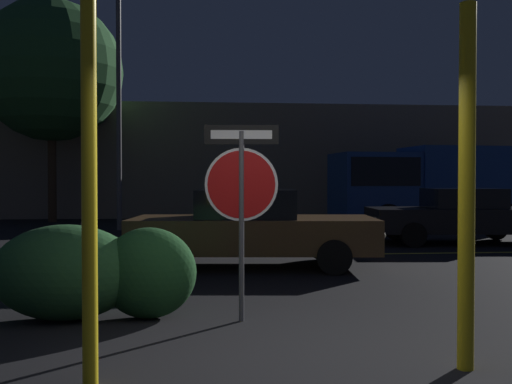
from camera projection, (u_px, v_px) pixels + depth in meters
ground_plane at (283, 366)px, 4.91m from camera, size 260.00×260.00×0.00m
road_center_stripe at (236, 256)px, 12.12m from camera, size 36.72×0.12×0.01m
stop_sign at (241, 184)px, 6.47m from camera, size 0.85×0.07×2.23m
yellow_pole_left at (89, 166)px, 4.41m from camera, size 0.12×0.12×3.44m
yellow_pole_right at (467, 187)px, 4.81m from camera, size 0.14×0.14×3.10m
hedge_bush_1 at (65, 272)px, 6.53m from camera, size 1.67×1.02×1.10m
hedge_bush_2 at (149, 273)px, 6.62m from camera, size 1.11×0.74×1.06m
passing_car_2 at (252, 228)px, 10.56m from camera, size 4.68×2.30×1.43m
passing_car_3 at (458, 216)px, 14.50m from camera, size 4.60×2.20×1.40m
delivery_truck at (428, 182)px, 19.86m from camera, size 7.12×2.87×2.76m
street_lamp at (119, 64)px, 18.17m from camera, size 0.49×0.49×8.02m
tree_0 at (51, 71)px, 21.72m from camera, size 5.39×5.39×8.49m
building_backdrop at (278, 162)px, 25.81m from camera, size 27.10×3.02×4.89m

